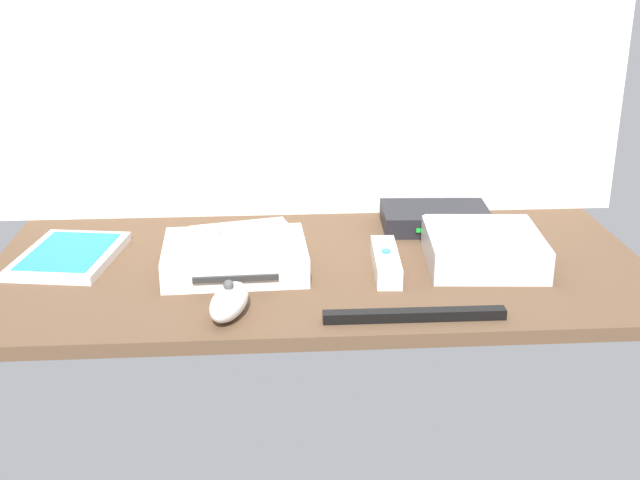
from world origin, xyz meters
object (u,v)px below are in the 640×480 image
object	(u,v)px
mini_computer	(484,248)
game_case	(69,255)
network_router	(435,218)
game_console	(235,257)
remote_wand	(386,262)
remote_nunchuk	(229,302)
remote_classic_pad	(242,236)
sensor_bar	(415,315)

from	to	relation	value
mini_computer	game_case	size ratio (longest dim) A/B	0.87
mini_computer	network_router	world-z (taller)	mini_computer
game_console	remote_wand	bearing A→B (deg)	-6.52
network_router	remote_wand	world-z (taller)	same
game_case	remote_nunchuk	world-z (taller)	remote_nunchuk
remote_wand	remote_classic_pad	xyz separation A→B (cm)	(-21.25, 1.96, 3.90)
remote_wand	remote_classic_pad	size ratio (longest dim) A/B	0.95
game_console	remote_wand	size ratio (longest dim) A/B	1.44
remote_classic_pad	remote_wand	bearing A→B (deg)	-18.54
game_case	network_router	distance (cm)	60.37
network_router	remote_wand	xyz separation A→B (cm)	(-11.20, -18.69, -0.19)
network_router	sensor_bar	bearing A→B (deg)	-102.38
game_console	remote_nunchuk	world-z (taller)	remote_nunchuk
game_console	sensor_bar	bearing A→B (deg)	-39.85
network_router	game_case	bearing A→B (deg)	-166.40
network_router	sensor_bar	size ratio (longest dim) A/B	0.78
remote_nunchuk	game_console	bearing A→B (deg)	103.92
game_console	remote_wand	distance (cm)	22.49
mini_computer	network_router	xyz separation A→B (cm)	(-3.94, 17.01, -0.94)
game_console	mini_computer	size ratio (longest dim) A/B	1.19
remote_wand	game_console	bearing A→B (deg)	179.06
remote_classic_pad	sensor_bar	distance (cm)	29.70
remote_classic_pad	game_case	bearing A→B (deg)	154.63
game_case	mini_computer	bearing A→B (deg)	3.63
remote_nunchuk	remote_classic_pad	distance (cm)	16.12
remote_classic_pad	mini_computer	bearing A→B (deg)	-13.71
game_console	remote_classic_pad	distance (cm)	3.42
network_router	remote_wand	bearing A→B (deg)	-117.81
mini_computer	remote_classic_pad	world-z (taller)	remote_classic_pad
mini_computer	remote_classic_pad	xyz separation A→B (cm)	(-36.39, 0.28, 2.77)
remote_nunchuk	remote_classic_pad	bearing A→B (deg)	99.71
game_console	game_case	distance (cm)	26.47
game_console	remote_nunchuk	size ratio (longest dim) A/B	2.00
game_case	sensor_bar	bearing A→B (deg)	-17.14
remote_nunchuk	remote_classic_pad	world-z (taller)	remote_classic_pad
game_console	remote_classic_pad	size ratio (longest dim) A/B	1.36
game_case	network_router	bearing A→B (deg)	19.55
network_router	sensor_bar	world-z (taller)	network_router
game_case	remote_wand	size ratio (longest dim) A/B	1.40
game_console	mini_computer	distance (cm)	37.56
remote_wand	remote_classic_pad	distance (cm)	21.69
remote_nunchuk	network_router	bearing A→B (deg)	58.85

